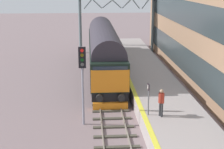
% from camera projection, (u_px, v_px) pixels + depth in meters
% --- Properties ---
extents(ground_plane, '(140.00, 140.00, 0.00)m').
position_uv_depth(ground_plane, '(109.00, 102.00, 25.12)').
color(ground_plane, slate).
rests_on(ground_plane, ground).
extents(track_main, '(2.50, 60.00, 0.15)m').
position_uv_depth(track_main, '(109.00, 101.00, 25.10)').
color(track_main, gray).
rests_on(track_main, ground).
extents(station_platform, '(4.00, 44.00, 1.01)m').
position_uv_depth(station_platform, '(157.00, 94.00, 25.23)').
color(station_platform, '#A09593').
rests_on(station_platform, ground).
extents(station_building, '(4.85, 35.63, 11.52)m').
position_uv_depth(station_building, '(220.00, 17.00, 27.33)').
color(station_building, '#926E52').
rests_on(station_building, ground).
extents(diesel_locomotive, '(2.74, 17.82, 4.68)m').
position_uv_depth(diesel_locomotive, '(104.00, 50.00, 31.40)').
color(diesel_locomotive, black).
rests_on(diesel_locomotive, ground).
extents(signal_post_near, '(0.44, 0.22, 4.90)m').
position_uv_depth(signal_post_near, '(83.00, 75.00, 20.35)').
color(signal_post_near, gray).
rests_on(signal_post_near, ground).
extents(platform_number_sign, '(0.10, 0.44, 1.90)m').
position_uv_depth(platform_number_sign, '(148.00, 94.00, 19.75)').
color(platform_number_sign, slate).
rests_on(platform_number_sign, station_platform).
extents(waiting_passenger, '(0.44, 0.48, 1.64)m').
position_uv_depth(waiting_passenger, '(161.00, 100.00, 19.62)').
color(waiting_passenger, '#2E2F32').
rests_on(waiting_passenger, station_platform).
extents(overhead_footbridge, '(9.30, 2.00, 6.97)m').
position_uv_depth(overhead_footbridge, '(117.00, 1.00, 40.76)').
color(overhead_footbridge, slate).
rests_on(overhead_footbridge, ground).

